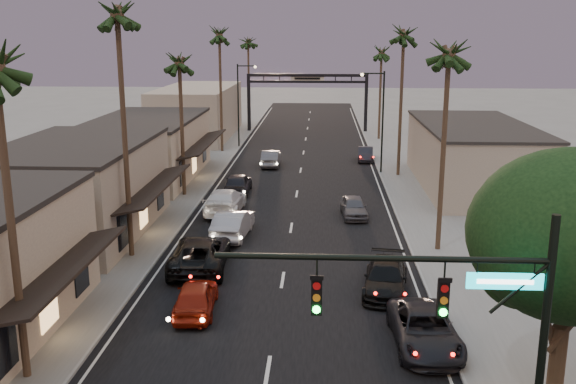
# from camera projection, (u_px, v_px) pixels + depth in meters

# --- Properties ---
(ground) EXTENTS (200.00, 200.00, 0.00)m
(ground) POSITION_uv_depth(u_px,v_px,m) (298.00, 185.00, 52.71)
(ground) COLOR slate
(ground) RESTS_ON ground
(road) EXTENTS (14.00, 120.00, 0.02)m
(road) POSITION_uv_depth(u_px,v_px,m) (300.00, 172.00, 57.55)
(road) COLOR black
(road) RESTS_ON ground
(sidewalk_left) EXTENTS (5.00, 92.00, 0.12)m
(sidewalk_left) POSITION_uv_depth(u_px,v_px,m) (209.00, 156.00, 64.82)
(sidewalk_left) COLOR slate
(sidewalk_left) RESTS_ON ground
(sidewalk_right) EXTENTS (5.00, 92.00, 0.12)m
(sidewalk_right) POSITION_uv_depth(u_px,v_px,m) (398.00, 158.00, 63.84)
(sidewalk_right) COLOR slate
(sidewalk_right) RESTS_ON ground
(storefront_mid) EXTENTS (8.00, 14.00, 5.50)m
(storefront_mid) POSITION_uv_depth(u_px,v_px,m) (77.00, 191.00, 39.14)
(storefront_mid) COLOR gray
(storefront_mid) RESTS_ON ground
(storefront_far) EXTENTS (8.00, 16.00, 5.00)m
(storefront_far) POSITION_uv_depth(u_px,v_px,m) (147.00, 150.00, 54.72)
(storefront_far) COLOR tan
(storefront_far) RESTS_ON ground
(storefront_dist) EXTENTS (8.00, 20.00, 6.00)m
(storefront_dist) POSITION_uv_depth(u_px,v_px,m) (198.00, 112.00, 76.90)
(storefront_dist) COLOR gray
(storefront_dist) RESTS_ON ground
(building_right) EXTENTS (8.00, 18.00, 5.00)m
(building_right) POSITION_uv_depth(u_px,v_px,m) (473.00, 157.00, 51.39)
(building_right) COLOR gray
(building_right) RESTS_ON ground
(traffic_signal) EXTENTS (8.51, 0.22, 7.80)m
(traffic_signal) POSITION_uv_depth(u_px,v_px,m) (469.00, 316.00, 16.29)
(traffic_signal) COLOR black
(traffic_signal) RESTS_ON ground
(corner_tree) EXTENTS (6.20, 6.20, 8.80)m
(corner_tree) POSITION_uv_depth(u_px,v_px,m) (574.00, 243.00, 19.23)
(corner_tree) COLOR #38281C
(corner_tree) RESTS_ON ground
(arch) EXTENTS (15.20, 0.40, 7.27)m
(arch) POSITION_uv_depth(u_px,v_px,m) (307.00, 88.00, 80.48)
(arch) COLOR black
(arch) RESTS_ON ground
(streetlight_right) EXTENTS (2.13, 0.30, 9.00)m
(streetlight_right) POSITION_uv_depth(u_px,v_px,m) (380.00, 114.00, 55.93)
(streetlight_right) COLOR black
(streetlight_right) RESTS_ON ground
(streetlight_left) EXTENTS (2.13, 0.30, 9.00)m
(streetlight_left) POSITION_uv_depth(u_px,v_px,m) (241.00, 99.00, 69.24)
(streetlight_left) COLOR black
(streetlight_left) RESTS_ON ground
(palm_lb) EXTENTS (3.20, 3.20, 15.20)m
(palm_lb) POSITION_uv_depth(u_px,v_px,m) (117.00, 7.00, 32.50)
(palm_lb) COLOR #38281C
(palm_lb) RESTS_ON ground
(palm_lc) EXTENTS (3.20, 3.20, 12.20)m
(palm_lc) POSITION_uv_depth(u_px,v_px,m) (179.00, 57.00, 46.77)
(palm_lc) COLOR #38281C
(palm_lc) RESTS_ON ground
(palm_ld) EXTENTS (3.20, 3.20, 14.20)m
(palm_ld) POSITION_uv_depth(u_px,v_px,m) (219.00, 31.00, 64.73)
(palm_ld) COLOR #38281C
(palm_ld) RESTS_ON ground
(palm_ra) EXTENTS (3.20, 3.20, 13.20)m
(palm_ra) POSITION_uv_depth(u_px,v_px,m) (449.00, 46.00, 34.02)
(palm_ra) COLOR #38281C
(palm_ra) RESTS_ON ground
(palm_rb) EXTENTS (3.20, 3.20, 14.20)m
(palm_rb) POSITION_uv_depth(u_px,v_px,m) (404.00, 30.00, 53.18)
(palm_rb) COLOR #38281C
(palm_rb) RESTS_ON ground
(palm_rc) EXTENTS (3.20, 3.20, 12.20)m
(palm_rc) POSITION_uv_depth(u_px,v_px,m) (382.00, 49.00, 73.04)
(palm_rc) COLOR #38281C
(palm_rc) RESTS_ON ground
(palm_far) EXTENTS (3.20, 3.20, 13.20)m
(palm_far) POSITION_uv_depth(u_px,v_px,m) (248.00, 39.00, 87.25)
(palm_far) COLOR #38281C
(palm_far) RESTS_ON ground
(oncoming_red) EXTENTS (2.00, 4.39, 1.46)m
(oncoming_red) POSITION_uv_depth(u_px,v_px,m) (196.00, 297.00, 28.41)
(oncoming_red) COLOR maroon
(oncoming_red) RESTS_ON ground
(oncoming_pickup) EXTENTS (3.09, 6.21, 1.69)m
(oncoming_pickup) POSITION_uv_depth(u_px,v_px,m) (200.00, 253.00, 33.76)
(oncoming_pickup) COLOR black
(oncoming_pickup) RESTS_ON ground
(oncoming_silver) EXTENTS (2.17, 5.22, 1.68)m
(oncoming_silver) POSITION_uv_depth(u_px,v_px,m) (233.00, 224.00, 39.04)
(oncoming_silver) COLOR gray
(oncoming_silver) RESTS_ON ground
(oncoming_white) EXTENTS (2.53, 5.81, 1.66)m
(oncoming_white) POSITION_uv_depth(u_px,v_px,m) (225.00, 201.00, 44.44)
(oncoming_white) COLOR silver
(oncoming_white) RESTS_ON ground
(oncoming_dgrey) EXTENTS (1.95, 4.78, 1.63)m
(oncoming_dgrey) POSITION_uv_depth(u_px,v_px,m) (238.00, 183.00, 49.77)
(oncoming_dgrey) COLOR black
(oncoming_dgrey) RESTS_ON ground
(oncoming_grey_far) EXTENTS (1.63, 4.60, 1.51)m
(oncoming_grey_far) POSITION_uv_depth(u_px,v_px,m) (271.00, 158.00, 60.13)
(oncoming_grey_far) COLOR #505155
(oncoming_grey_far) RESTS_ON ground
(curbside_near) EXTENTS (2.63, 5.37, 1.47)m
(curbside_near) POSITION_uv_depth(u_px,v_px,m) (425.00, 329.00, 25.30)
(curbside_near) COLOR black
(curbside_near) RESTS_ON ground
(curbside_black) EXTENTS (2.67, 5.16, 1.43)m
(curbside_black) POSITION_uv_depth(u_px,v_px,m) (386.00, 278.00, 30.68)
(curbside_black) COLOR black
(curbside_black) RESTS_ON ground
(curbside_grey) EXTENTS (1.92, 4.17, 1.38)m
(curbside_grey) POSITION_uv_depth(u_px,v_px,m) (354.00, 207.00, 43.42)
(curbside_grey) COLOR #4B4B50
(curbside_grey) RESTS_ON ground
(curbside_far) EXTENTS (1.70, 4.14, 1.33)m
(curbside_far) POSITION_uv_depth(u_px,v_px,m) (366.00, 154.00, 62.74)
(curbside_far) COLOR black
(curbside_far) RESTS_ON ground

